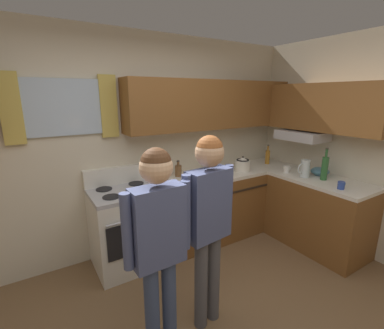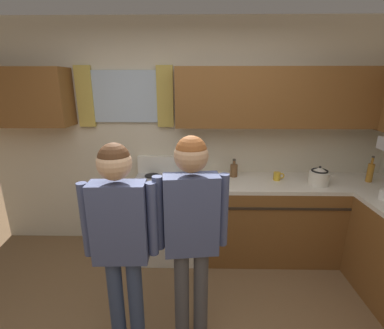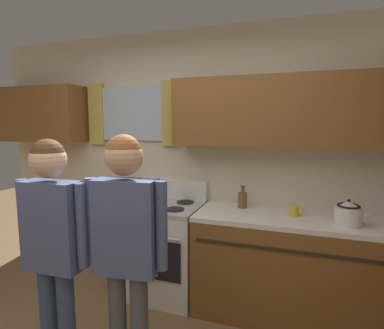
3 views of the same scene
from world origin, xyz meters
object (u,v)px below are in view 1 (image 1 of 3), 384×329
(bottle_squat_brown, at_px, (178,170))
(mug_mustard_yellow, at_px, (213,170))
(adult_left, at_px, (158,234))
(mixing_bowl, at_px, (320,172))
(water_pitcher, at_px, (305,169))
(bottle_wine_green, at_px, (325,168))
(mug_cobalt_blue, at_px, (341,185))
(bottle_oil_amber, at_px, (268,157))
(adult_in_plaid, at_px, (208,212))
(stove_oven, at_px, (127,226))
(stovetop_kettle, at_px, (243,164))
(mug_ceramic_white, at_px, (287,169))

(bottle_squat_brown, distance_m, mug_mustard_yellow, 0.48)
(adult_left, bearing_deg, mixing_bowl, 10.48)
(water_pitcher, bearing_deg, bottle_wine_green, -60.96)
(mug_cobalt_blue, distance_m, mixing_bowl, 0.53)
(bottle_oil_amber, bearing_deg, adult_in_plaid, -148.66)
(mug_mustard_yellow, height_order, adult_left, adult_left)
(stove_oven, relative_size, adult_left, 0.69)
(bottle_squat_brown, distance_m, water_pitcher, 1.58)
(bottle_oil_amber, relative_size, stovetop_kettle, 1.04)
(mug_cobalt_blue, xyz_separation_m, mug_ceramic_white, (0.02, 0.75, 0.00))
(mug_cobalt_blue, xyz_separation_m, mixing_bowl, (0.29, 0.45, 0.00))
(mug_mustard_yellow, xyz_separation_m, adult_in_plaid, (-0.92, -1.19, 0.07))
(water_pitcher, distance_m, adult_in_plaid, 1.83)
(adult_left, bearing_deg, bottle_oil_amber, 27.60)
(mixing_bowl, height_order, adult_in_plaid, adult_in_plaid)
(bottle_wine_green, distance_m, adult_left, 2.37)
(bottle_wine_green, relative_size, mug_cobalt_blue, 3.43)
(mug_cobalt_blue, relative_size, mixing_bowl, 0.51)
(stovetop_kettle, height_order, water_pitcher, water_pitcher)
(bottle_oil_amber, distance_m, adult_in_plaid, 2.22)
(bottle_squat_brown, relative_size, water_pitcher, 0.93)
(bottle_wine_green, bearing_deg, water_pitcher, 119.04)
(bottle_squat_brown, height_order, mixing_bowl, bottle_squat_brown)
(mixing_bowl, bearing_deg, bottle_wine_green, -134.73)
(bottle_oil_amber, bearing_deg, mug_ceramic_white, -106.93)
(mug_ceramic_white, xyz_separation_m, mixing_bowl, (0.27, -0.30, -0.00))
(bottle_oil_amber, height_order, mug_ceramic_white, bottle_oil_amber)
(water_pitcher, bearing_deg, bottle_squat_brown, 146.64)
(bottle_wine_green, height_order, bottle_squat_brown, bottle_wine_green)
(bottle_oil_amber, height_order, mug_mustard_yellow, bottle_oil_amber)
(bottle_oil_amber, xyz_separation_m, adult_in_plaid, (-1.90, -1.16, 0.01))
(bottle_wine_green, relative_size, adult_in_plaid, 0.24)
(stove_oven, distance_m, mug_mustard_yellow, 1.30)
(bottle_wine_green, distance_m, mug_cobalt_blue, 0.35)
(bottle_squat_brown, xyz_separation_m, water_pitcher, (1.32, -0.87, 0.03))
(stove_oven, xyz_separation_m, mug_ceramic_white, (2.05, -0.48, 0.48))
(bottle_wine_green, distance_m, mug_ceramic_white, 0.47)
(bottle_oil_amber, xyz_separation_m, mixing_bowl, (0.13, -0.77, -0.06))
(stove_oven, relative_size, bottle_wine_green, 2.79)
(adult_left, bearing_deg, stovetop_kettle, 32.49)
(bottle_squat_brown, relative_size, mug_ceramic_white, 1.63)
(mug_mustard_yellow, xyz_separation_m, stovetop_kettle, (0.39, -0.13, 0.05))
(stove_oven, height_order, stovetop_kettle, stovetop_kettle)
(mug_ceramic_white, height_order, adult_left, adult_left)
(bottle_oil_amber, distance_m, adult_left, 2.67)
(bottle_wine_green, bearing_deg, adult_left, -172.30)
(mug_mustard_yellow, xyz_separation_m, adult_left, (-1.39, -1.27, 0.06))
(bottle_squat_brown, xyz_separation_m, mug_cobalt_blue, (1.28, -1.36, -0.03))
(mug_ceramic_white, relative_size, water_pitcher, 0.57)
(mug_mustard_yellow, bearing_deg, mug_ceramic_white, -31.09)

